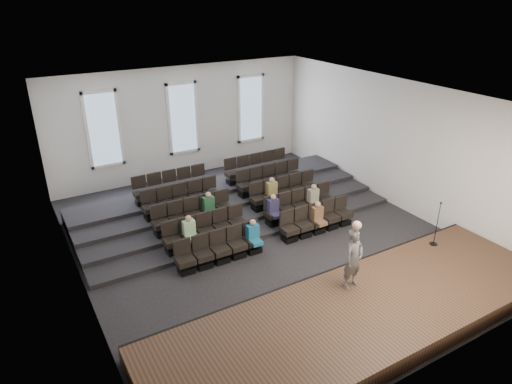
% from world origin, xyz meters
% --- Properties ---
extents(ground, '(14.00, 14.00, 0.00)m').
position_xyz_m(ground, '(0.00, 0.00, 0.00)').
color(ground, black).
rests_on(ground, ground).
extents(ceiling, '(12.00, 14.00, 0.02)m').
position_xyz_m(ceiling, '(0.00, 0.00, 5.01)').
color(ceiling, white).
rests_on(ceiling, ground).
extents(wall_back, '(12.00, 0.04, 5.00)m').
position_xyz_m(wall_back, '(0.00, 7.02, 2.50)').
color(wall_back, silver).
rests_on(wall_back, ground).
extents(wall_front, '(12.00, 0.04, 5.00)m').
position_xyz_m(wall_front, '(0.00, -7.02, 2.50)').
color(wall_front, silver).
rests_on(wall_front, ground).
extents(wall_left, '(0.04, 14.00, 5.00)m').
position_xyz_m(wall_left, '(-6.02, 0.00, 2.50)').
color(wall_left, silver).
rests_on(wall_left, ground).
extents(wall_right, '(0.04, 14.00, 5.00)m').
position_xyz_m(wall_right, '(6.02, 0.00, 2.50)').
color(wall_right, silver).
rests_on(wall_right, ground).
extents(stage, '(11.80, 3.60, 0.50)m').
position_xyz_m(stage, '(0.00, -5.10, 0.25)').
color(stage, '#47331E').
rests_on(stage, ground).
extents(stage_lip, '(11.80, 0.06, 0.52)m').
position_xyz_m(stage_lip, '(0.00, -3.33, 0.25)').
color(stage_lip, black).
rests_on(stage_lip, ground).
extents(risers, '(11.80, 4.80, 0.60)m').
position_xyz_m(risers, '(0.00, 3.17, 0.20)').
color(risers, black).
rests_on(risers, ground).
extents(seating_rows, '(6.80, 4.70, 1.67)m').
position_xyz_m(seating_rows, '(-0.00, 1.54, 0.68)').
color(seating_rows, black).
rests_on(seating_rows, ground).
extents(windows, '(8.44, 0.10, 3.24)m').
position_xyz_m(windows, '(0.00, 6.95, 2.70)').
color(windows, white).
rests_on(windows, wall_back).
extents(audience, '(5.45, 2.64, 1.10)m').
position_xyz_m(audience, '(0.28, 0.45, 0.83)').
color(audience, '#1C6D8F').
rests_on(audience, seating_rows).
extents(speaker, '(0.70, 0.53, 1.75)m').
position_xyz_m(speaker, '(0.32, -4.22, 1.37)').
color(speaker, '#545250').
rests_on(speaker, stage).
extents(mic_stand, '(0.25, 0.25, 1.51)m').
position_xyz_m(mic_stand, '(4.12, -3.85, 0.95)').
color(mic_stand, black).
rests_on(mic_stand, stage).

